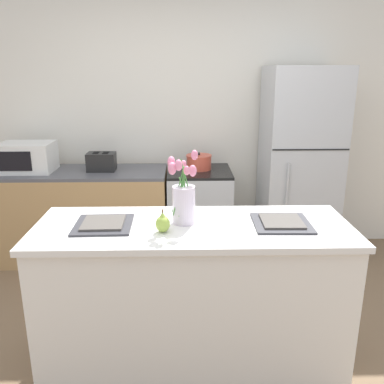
{
  "coord_description": "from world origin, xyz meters",
  "views": [
    {
      "loc": [
        -0.05,
        -2.15,
        1.8
      ],
      "look_at": [
        0.0,
        0.25,
        1.07
      ],
      "focal_mm": 38.0,
      "sensor_mm": 36.0,
      "label": 1
    }
  ],
  "objects_px": {
    "plate_setting_right": "(282,223)",
    "toaster": "(101,162)",
    "refrigerator": "(299,166)",
    "pear_figurine": "(163,223)",
    "cooking_pot": "(199,162)",
    "plate_setting_left": "(103,224)",
    "microwave": "(27,157)",
    "flower_vase": "(183,198)",
    "stove_range": "(199,214)"
  },
  "relations": [
    {
      "from": "plate_setting_right",
      "to": "toaster",
      "type": "bearing_deg",
      "value": 129.53
    },
    {
      "from": "refrigerator",
      "to": "plate_setting_right",
      "type": "height_order",
      "value": "refrigerator"
    },
    {
      "from": "pear_figurine",
      "to": "cooking_pot",
      "type": "relative_size",
      "value": 0.53
    },
    {
      "from": "plate_setting_left",
      "to": "microwave",
      "type": "xyz_separation_m",
      "value": [
        -1.0,
        1.6,
        0.05
      ]
    },
    {
      "from": "microwave",
      "to": "toaster",
      "type": "bearing_deg",
      "value": 0.85
    },
    {
      "from": "toaster",
      "to": "microwave",
      "type": "relative_size",
      "value": 0.58
    },
    {
      "from": "refrigerator",
      "to": "pear_figurine",
      "type": "relative_size",
      "value": 14.17
    },
    {
      "from": "refrigerator",
      "to": "cooking_pot",
      "type": "distance_m",
      "value": 0.95
    },
    {
      "from": "flower_vase",
      "to": "plate_setting_left",
      "type": "height_order",
      "value": "flower_vase"
    },
    {
      "from": "toaster",
      "to": "microwave",
      "type": "bearing_deg",
      "value": -179.15
    },
    {
      "from": "plate_setting_right",
      "to": "microwave",
      "type": "xyz_separation_m",
      "value": [
        -2.01,
        1.6,
        0.05
      ]
    },
    {
      "from": "cooking_pot",
      "to": "stove_range",
      "type": "bearing_deg",
      "value": -85.53
    },
    {
      "from": "cooking_pot",
      "to": "microwave",
      "type": "xyz_separation_m",
      "value": [
        -1.6,
        -0.04,
        0.06
      ]
    },
    {
      "from": "refrigerator",
      "to": "flower_vase",
      "type": "height_order",
      "value": "refrigerator"
    },
    {
      "from": "flower_vase",
      "to": "pear_figurine",
      "type": "distance_m",
      "value": 0.2
    },
    {
      "from": "refrigerator",
      "to": "microwave",
      "type": "height_order",
      "value": "refrigerator"
    },
    {
      "from": "refrigerator",
      "to": "microwave",
      "type": "xyz_separation_m",
      "value": [
        -2.56,
        -0.0,
        0.1
      ]
    },
    {
      "from": "toaster",
      "to": "microwave",
      "type": "xyz_separation_m",
      "value": [
        -0.68,
        -0.01,
        0.05
      ]
    },
    {
      "from": "flower_vase",
      "to": "pear_figurine",
      "type": "height_order",
      "value": "flower_vase"
    },
    {
      "from": "refrigerator",
      "to": "plate_setting_right",
      "type": "distance_m",
      "value": 1.69
    },
    {
      "from": "stove_range",
      "to": "pear_figurine",
      "type": "xyz_separation_m",
      "value": [
        -0.27,
        -1.7,
        0.56
      ]
    },
    {
      "from": "pear_figurine",
      "to": "plate_setting_left",
      "type": "distance_m",
      "value": 0.36
    },
    {
      "from": "plate_setting_right",
      "to": "toaster",
      "type": "height_order",
      "value": "toaster"
    },
    {
      "from": "pear_figurine",
      "to": "cooking_pot",
      "type": "height_order",
      "value": "pear_figurine"
    },
    {
      "from": "flower_vase",
      "to": "microwave",
      "type": "distance_m",
      "value": 2.14
    },
    {
      "from": "pear_figurine",
      "to": "plate_setting_right",
      "type": "bearing_deg",
      "value": 8.15
    },
    {
      "from": "pear_figurine",
      "to": "microwave",
      "type": "relative_size",
      "value": 0.27
    },
    {
      "from": "pear_figurine",
      "to": "microwave",
      "type": "bearing_deg",
      "value": 128.33
    },
    {
      "from": "stove_range",
      "to": "cooking_pot",
      "type": "xyz_separation_m",
      "value": [
        -0.0,
        0.04,
        0.51
      ]
    },
    {
      "from": "refrigerator",
      "to": "plate_setting_right",
      "type": "relative_size",
      "value": 5.62
    },
    {
      "from": "stove_range",
      "to": "plate_setting_left",
      "type": "xyz_separation_m",
      "value": [
        -0.61,
        -1.6,
        0.52
      ]
    },
    {
      "from": "flower_vase",
      "to": "microwave",
      "type": "bearing_deg",
      "value": 132.97
    },
    {
      "from": "stove_range",
      "to": "flower_vase",
      "type": "xyz_separation_m",
      "value": [
        -0.15,
        -1.56,
        0.66
      ]
    },
    {
      "from": "flower_vase",
      "to": "pear_figurine",
      "type": "bearing_deg",
      "value": -129.75
    },
    {
      "from": "refrigerator",
      "to": "plate_setting_left",
      "type": "relative_size",
      "value": 5.62
    },
    {
      "from": "plate_setting_right",
      "to": "toaster",
      "type": "relative_size",
      "value": 1.17
    },
    {
      "from": "stove_range",
      "to": "cooking_pot",
      "type": "distance_m",
      "value": 0.51
    },
    {
      "from": "stove_range",
      "to": "refrigerator",
      "type": "height_order",
      "value": "refrigerator"
    },
    {
      "from": "toaster",
      "to": "microwave",
      "type": "height_order",
      "value": "microwave"
    },
    {
      "from": "plate_setting_right",
      "to": "cooking_pot",
      "type": "bearing_deg",
      "value": 104.0
    },
    {
      "from": "flower_vase",
      "to": "pear_figurine",
      "type": "relative_size",
      "value": 3.26
    },
    {
      "from": "pear_figurine",
      "to": "microwave",
      "type": "distance_m",
      "value": 2.16
    },
    {
      "from": "plate_setting_left",
      "to": "refrigerator",
      "type": "bearing_deg",
      "value": 45.84
    },
    {
      "from": "stove_range",
      "to": "toaster",
      "type": "bearing_deg",
      "value": 179.41
    },
    {
      "from": "plate_setting_left",
      "to": "cooking_pot",
      "type": "distance_m",
      "value": 1.75
    },
    {
      "from": "pear_figurine",
      "to": "plate_setting_right",
      "type": "xyz_separation_m",
      "value": [
        0.67,
        0.1,
        -0.04
      ]
    },
    {
      "from": "plate_setting_left",
      "to": "microwave",
      "type": "relative_size",
      "value": 0.68
    },
    {
      "from": "flower_vase",
      "to": "plate_setting_left",
      "type": "xyz_separation_m",
      "value": [
        -0.45,
        -0.04,
        -0.14
      ]
    },
    {
      "from": "plate_setting_left",
      "to": "microwave",
      "type": "distance_m",
      "value": 1.89
    },
    {
      "from": "plate_setting_left",
      "to": "plate_setting_right",
      "type": "height_order",
      "value": "same"
    }
  ]
}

